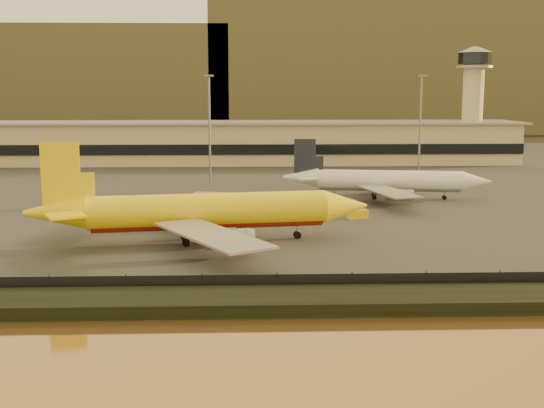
{
  "coord_description": "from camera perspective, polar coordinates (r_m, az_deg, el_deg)",
  "views": [
    {
      "loc": [
        -1.13,
        -83.08,
        21.47
      ],
      "look_at": [
        2.37,
        12.0,
        5.89
      ],
      "focal_mm": 45.0,
      "sensor_mm": 36.0,
      "label": 1
    }
  ],
  "objects": [
    {
      "name": "gse_vehicle_white",
      "position": [
        115.26,
        -7.85,
        -0.97
      ],
      "size": [
        4.33,
        2.96,
        1.78
      ],
      "primitive_type": "cube",
      "rotation": [
        0.0,
        0.0,
        -0.33
      ],
      "color": "white",
      "rests_on": "tarmac"
    },
    {
      "name": "gse_vehicle_yellow",
      "position": [
        117.21,
        7.18,
        -0.84
      ],
      "size": [
        3.7,
        2.37,
        1.54
      ],
      "primitive_type": "cube",
      "rotation": [
        0.0,
        0.0,
        0.26
      ],
      "color": "yellow",
      "rests_on": "tarmac"
    },
    {
      "name": "embankment",
      "position": [
        69.28,
        -1.09,
        -8.15
      ],
      "size": [
        320.0,
        7.0,
        1.4
      ],
      "primitive_type": "cube",
      "color": "black",
      "rests_on": "ground"
    },
    {
      "name": "control_tower",
      "position": [
        225.58,
        16.48,
        8.98
      ],
      "size": [
        11.2,
        11.2,
        35.5
      ],
      "color": "#C8B18B",
      "rests_on": "tarmac"
    },
    {
      "name": "apron_light_masts",
      "position": [
        159.0,
        3.75,
        7.21
      ],
      "size": [
        152.2,
        12.2,
        25.4
      ],
      "color": "slate",
      "rests_on": "tarmac"
    },
    {
      "name": "white_narrowbody_jet",
      "position": [
        139.68,
        9.48,
        1.9
      ],
      "size": [
        41.64,
        40.22,
        11.98
      ],
      "rotation": [
        0.0,
        0.0,
        -0.16
      ],
      "color": "white",
      "rests_on": "tarmac"
    },
    {
      "name": "ground",
      "position": [
        85.82,
        -1.29,
        -5.19
      ],
      "size": [
        900.0,
        900.0,
        0.0
      ],
      "primitive_type": "plane",
      "color": "black",
      "rests_on": "ground"
    },
    {
      "name": "distant_hills",
      "position": [
        423.65,
        -4.84,
        10.61
      ],
      "size": [
        470.0,
        160.0,
        70.0
      ],
      "color": "brown",
      "rests_on": "ground"
    },
    {
      "name": "dhl_cargo_jet",
      "position": [
        97.83,
        -5.8,
        -0.69
      ],
      "size": [
        49.1,
        47.63,
        14.67
      ],
      "rotation": [
        0.0,
        0.0,
        0.15
      ],
      "color": "yellow",
      "rests_on": "tarmac"
    },
    {
      "name": "terminal_building",
      "position": [
        209.61,
        -5.79,
        5.09
      ],
      "size": [
        202.0,
        25.0,
        12.6
      ],
      "color": "#C8B18B",
      "rests_on": "tarmac"
    },
    {
      "name": "perimeter_fence",
      "position": [
        72.93,
        -1.15,
        -6.76
      ],
      "size": [
        300.0,
        0.05,
        2.2
      ],
      "primitive_type": "cube",
      "color": "black",
      "rests_on": "tarmac"
    },
    {
      "name": "tarmac",
      "position": [
        179.36,
        -1.73,
        2.46
      ],
      "size": [
        320.0,
        220.0,
        0.2
      ],
      "primitive_type": "cube",
      "color": "#2D2D2D",
      "rests_on": "ground"
    }
  ]
}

